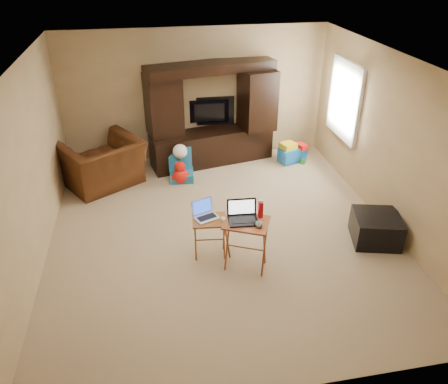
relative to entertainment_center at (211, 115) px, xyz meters
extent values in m
plane|color=tan|center=(-0.25, -2.42, -0.97)|extent=(5.50, 5.50, 0.00)
plane|color=silver|center=(-0.25, -2.42, 1.53)|extent=(5.50, 5.50, 0.00)
plane|color=tan|center=(-0.25, 0.33, 0.28)|extent=(5.00, 0.00, 5.00)
plane|color=tan|center=(-0.25, -5.17, 0.28)|extent=(5.00, 0.00, 5.00)
plane|color=tan|center=(-2.75, -2.42, 0.28)|extent=(0.00, 5.50, 5.50)
plane|color=tan|center=(2.25, -2.42, 0.28)|extent=(0.00, 5.50, 5.50)
plane|color=white|center=(2.23, -0.87, 0.43)|extent=(0.00, 1.20, 1.20)
cube|color=white|center=(2.21, -0.87, 0.43)|extent=(0.06, 1.14, 1.34)
cube|color=black|center=(0.00, 0.00, 0.00)|extent=(2.43, 1.06, 1.93)
imported|color=black|center=(0.00, 0.23, -0.04)|extent=(0.99, 0.20, 0.56)
imported|color=#4A2610|center=(-2.03, -0.58, -0.55)|extent=(1.66, 1.61, 0.82)
cube|color=black|center=(1.90, -3.04, -0.76)|extent=(0.78, 0.78, 0.41)
cube|color=brown|center=(-0.50, -2.94, -0.67)|extent=(0.49, 0.41, 0.59)
cube|color=#A54E28|center=(-0.08, -3.28, -0.61)|extent=(0.69, 0.64, 0.72)
cube|color=silver|center=(-0.53, -2.91, -0.26)|extent=(0.38, 0.35, 0.24)
cube|color=black|center=(-0.12, -3.26, -0.13)|extent=(0.40, 0.33, 0.24)
ellipsoid|color=silver|center=(-0.32, -3.01, -0.36)|extent=(0.12, 0.14, 0.05)
ellipsoid|color=#444449|center=(0.05, -3.40, -0.22)|extent=(0.12, 0.16, 0.06)
cylinder|color=red|center=(0.12, -3.20, -0.14)|extent=(0.07, 0.07, 0.22)
camera|label=1|loc=(-1.20, -7.74, 2.83)|focal=35.00mm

